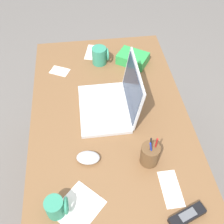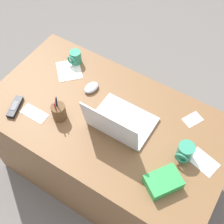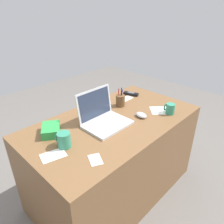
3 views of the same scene
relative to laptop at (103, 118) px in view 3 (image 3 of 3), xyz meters
name	(u,v)px [view 3 (image 3 of 3)]	position (x,y,z in m)	size (l,w,h in m)	color
ground_plane	(113,188)	(0.09, -0.02, -0.79)	(6.00, 6.00, 0.00)	slate
desk	(114,157)	(0.09, -0.02, -0.42)	(1.39, 0.77, 0.74)	brown
laptop	(103,118)	(0.00, 0.00, 0.00)	(0.33, 0.28, 0.25)	silver
computer_mouse	(141,115)	(0.28, -0.14, -0.03)	(0.07, 0.10, 0.03)	silver
coffee_mug_white	(64,140)	(-0.37, -0.03, 0.00)	(0.08, 0.10, 0.10)	#338C6B
coffee_mug_tall	(170,109)	(0.49, -0.27, -0.01)	(0.07, 0.08, 0.09)	#338C6B
cordless_phone	(131,94)	(0.57, 0.20, -0.04)	(0.09, 0.15, 0.03)	black
pen_holder	(120,100)	(0.32, 0.12, 0.00)	(0.08, 0.08, 0.17)	brown
snack_bag	(51,130)	(-0.35, 0.16, -0.02)	(0.12, 0.17, 0.06)	green
paper_note_near_laptop	(95,160)	(-0.32, -0.26, -0.05)	(0.07, 0.10, 0.00)	white
paper_note_left	(161,110)	(0.48, -0.19, -0.05)	(0.17, 0.15, 0.00)	white
paper_note_right	(125,99)	(0.45, 0.18, -0.05)	(0.16, 0.07, 0.00)	white
paper_note_front	(53,155)	(-0.47, -0.05, -0.05)	(0.15, 0.10, 0.00)	white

